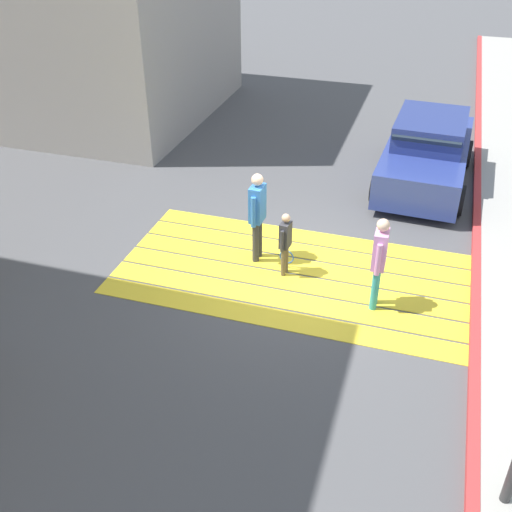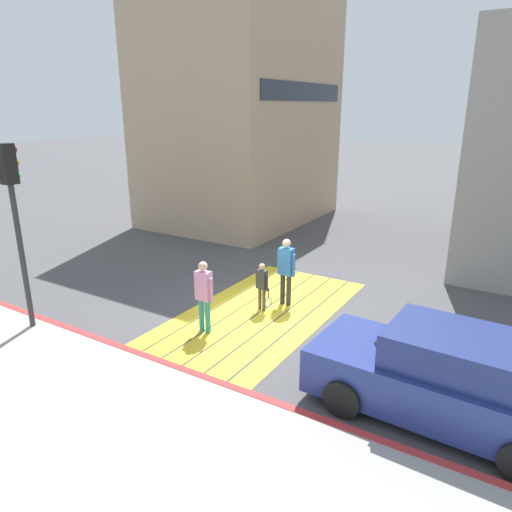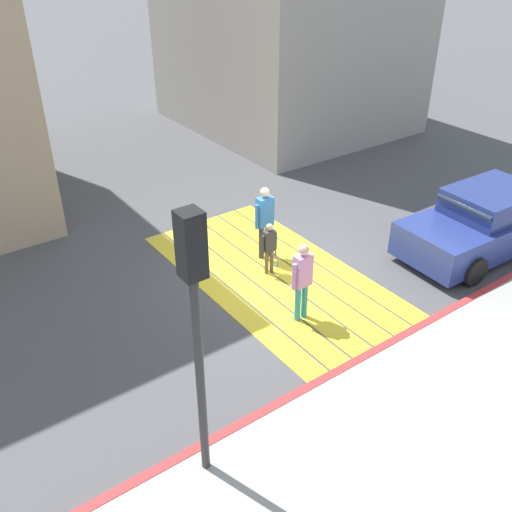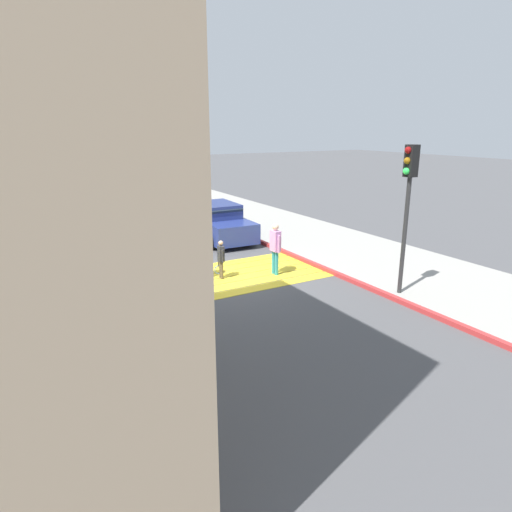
# 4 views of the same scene
# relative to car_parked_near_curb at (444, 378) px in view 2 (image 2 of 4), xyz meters

# --- Properties ---
(ground_plane) EXTENTS (120.00, 120.00, 0.00)m
(ground_plane) POSITION_rel_car_parked_near_curb_xyz_m (2.00, 4.71, -0.73)
(ground_plane) COLOR #4C4C4F
(crosswalk_stripes) EXTENTS (6.40, 3.25, 0.01)m
(crosswalk_stripes) POSITION_rel_car_parked_near_curb_xyz_m (2.00, 4.71, -0.73)
(crosswalk_stripes) COLOR yellow
(crosswalk_stripes) RESTS_ON ground
(sidewalk_west) EXTENTS (4.80, 40.00, 0.12)m
(sidewalk_west) POSITION_rel_car_parked_near_curb_xyz_m (-3.60, 4.71, -0.67)
(sidewalk_west) COLOR #9E9B93
(sidewalk_west) RESTS_ON ground
(curb_painted) EXTENTS (0.16, 40.00, 0.13)m
(curb_painted) POSITION_rel_car_parked_near_curb_xyz_m (-1.25, 4.71, -0.67)
(curb_painted) COLOR #BC3333
(curb_painted) RESTS_ON ground
(building_far_north) EXTENTS (8.00, 6.03, 10.00)m
(building_far_north) POSITION_rel_car_parked_near_curb_xyz_m (10.50, 10.82, 4.27)
(building_far_north) COLOR tan
(building_far_north) RESTS_ON ground
(car_parked_near_curb) EXTENTS (2.12, 4.37, 1.57)m
(car_parked_near_curb) POSITION_rel_car_parked_near_curb_xyz_m (0.00, 0.00, 0.00)
(car_parked_near_curb) COLOR navy
(car_parked_near_curb) RESTS_ON ground
(traffic_light_corner) EXTENTS (0.39, 0.28, 4.24)m
(traffic_light_corner) POSITION_rel_car_parked_near_curb_xyz_m (-1.58, 8.70, 2.30)
(traffic_light_corner) COLOR #2D2D2D
(traffic_light_corner) RESTS_ON ground
(pedestrian_adult_lead) EXTENTS (0.24, 0.52, 1.78)m
(pedestrian_adult_lead) POSITION_rel_car_parked_near_curb_xyz_m (2.77, 4.40, 0.30)
(pedestrian_adult_lead) COLOR #333338
(pedestrian_adult_lead) RESTS_ON ground
(pedestrian_adult_trailing) EXTENTS (0.22, 0.50, 1.70)m
(pedestrian_adult_trailing) POSITION_rel_car_parked_near_curb_xyz_m (0.42, 5.24, 0.26)
(pedestrian_adult_trailing) COLOR teal
(pedestrian_adult_trailing) RESTS_ON ground
(pedestrian_child_with_racket) EXTENTS (0.28, 0.40, 1.26)m
(pedestrian_child_with_racket) POSITION_rel_car_parked_near_curb_xyz_m (2.14, 4.73, -0.03)
(pedestrian_child_with_racket) COLOR brown
(pedestrian_child_with_racket) RESTS_ON ground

